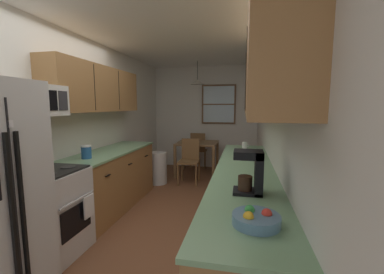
# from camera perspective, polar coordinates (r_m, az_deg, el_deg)

# --- Properties ---
(ground_plane) EXTENTS (12.00, 12.00, 0.00)m
(ground_plane) POSITION_cam_1_polar(r_m,az_deg,el_deg) (4.07, -3.00, -15.52)
(ground_plane) COLOR brown
(wall_left) EXTENTS (0.10, 9.00, 2.55)m
(wall_left) POSITION_cam_1_polar(r_m,az_deg,el_deg) (4.32, -20.75, 2.79)
(wall_left) COLOR silver
(wall_left) RESTS_ON ground
(wall_right) EXTENTS (0.10, 9.00, 2.55)m
(wall_right) POSITION_cam_1_polar(r_m,az_deg,el_deg) (3.66, 17.75, 2.20)
(wall_right) COLOR silver
(wall_right) RESTS_ON ground
(wall_back) EXTENTS (4.40, 0.10, 2.55)m
(wall_back) POSITION_cam_1_polar(r_m,az_deg,el_deg) (6.36, 3.02, 4.51)
(wall_back) COLOR silver
(wall_back) RESTS_ON ground
(ceiling_slab) EXTENTS (4.40, 9.00, 0.08)m
(ceiling_slab) POSITION_cam_1_polar(r_m,az_deg,el_deg) (3.89, -3.27, 22.35)
(ceiling_slab) COLOR white
(stove_range) EXTENTS (0.66, 0.64, 1.10)m
(stove_range) POSITION_cam_1_polar(r_m,az_deg,el_deg) (3.08, -29.99, -14.73)
(stove_range) COLOR silver
(stove_range) RESTS_ON ground
(microwave_over_range) EXTENTS (0.39, 0.63, 0.32)m
(microwave_over_range) POSITION_cam_1_polar(r_m,az_deg,el_deg) (2.96, -33.06, 7.07)
(microwave_over_range) COLOR white
(counter_left) EXTENTS (0.64, 1.91, 0.90)m
(counter_left) POSITION_cam_1_polar(r_m,az_deg,el_deg) (4.07, -17.91, -9.15)
(counter_left) COLOR olive
(counter_left) RESTS_ON ground
(upper_cabinets_left) EXTENTS (0.33, 1.99, 0.65)m
(upper_cabinets_left) POSITION_cam_1_polar(r_m,az_deg,el_deg) (3.95, -20.84, 10.25)
(upper_cabinets_left) COLOR olive
(counter_right) EXTENTS (0.64, 3.29, 0.90)m
(counter_right) POSITION_cam_1_polar(r_m,az_deg,el_deg) (2.86, 11.96, -16.07)
(counter_right) COLOR olive
(counter_right) RESTS_ON ground
(upper_cabinets_right) EXTENTS (0.33, 2.97, 0.72)m
(upper_cabinets_right) POSITION_cam_1_polar(r_m,az_deg,el_deg) (2.60, 15.96, 13.30)
(upper_cabinets_right) COLOR olive
(dining_table) EXTENTS (0.89, 0.84, 0.75)m
(dining_table) POSITION_cam_1_polar(r_m,az_deg,el_deg) (5.64, 1.22, -2.39)
(dining_table) COLOR brown
(dining_table) RESTS_ON ground
(dining_chair_near) EXTENTS (0.41, 0.41, 0.90)m
(dining_chair_near) POSITION_cam_1_polar(r_m,az_deg,el_deg) (5.07, -0.59, -5.01)
(dining_chair_near) COLOR brown
(dining_chair_near) RESTS_ON ground
(dining_chair_far) EXTENTS (0.40, 0.40, 0.90)m
(dining_chair_far) POSITION_cam_1_polar(r_m,az_deg,el_deg) (6.28, 1.51, -2.63)
(dining_chair_far) COLOR brown
(dining_chair_far) RESTS_ON ground
(pendant_light) EXTENTS (0.31, 0.31, 0.51)m
(pendant_light) POSITION_cam_1_polar(r_m,az_deg,el_deg) (5.58, 1.26, 12.54)
(pendant_light) COLOR black
(back_window) EXTENTS (0.84, 0.05, 0.97)m
(back_window) POSITION_cam_1_polar(r_m,az_deg,el_deg) (6.24, 6.15, 7.48)
(back_window) COLOR brown
(trash_bin) EXTENTS (0.34, 0.34, 0.64)m
(trash_bin) POSITION_cam_1_polar(r_m,az_deg,el_deg) (5.10, -7.74, -7.07)
(trash_bin) COLOR silver
(trash_bin) RESTS_ON ground
(storage_canister) EXTENTS (0.13, 0.13, 0.17)m
(storage_canister) POSITION_cam_1_polar(r_m,az_deg,el_deg) (3.46, -23.14, -3.17)
(storage_canister) COLOR #265999
(storage_canister) RESTS_ON counter_left
(dish_towel) EXTENTS (0.02, 0.16, 0.24)m
(dish_towel) POSITION_cam_1_polar(r_m,az_deg,el_deg) (2.98, -22.66, -14.49)
(dish_towel) COLOR white
(coffee_maker) EXTENTS (0.22, 0.18, 0.33)m
(coffee_maker) POSITION_cam_1_polar(r_m,az_deg,el_deg) (1.97, 13.70, -7.68)
(coffee_maker) COLOR black
(coffee_maker) RESTS_ON counter_right
(mug_by_coffeemaker) EXTENTS (0.11, 0.07, 0.10)m
(mug_by_coffeemaker) POSITION_cam_1_polar(r_m,az_deg,el_deg) (3.98, 12.02, -1.91)
(mug_by_coffeemaker) COLOR white
(mug_by_coffeemaker) RESTS_ON counter_right
(fruit_bowl) EXTENTS (0.27, 0.27, 0.09)m
(fruit_bowl) POSITION_cam_1_polar(r_m,az_deg,el_deg) (1.52, 14.52, -17.70)
(fruit_bowl) COLOR #597F9E
(fruit_bowl) RESTS_ON counter_right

